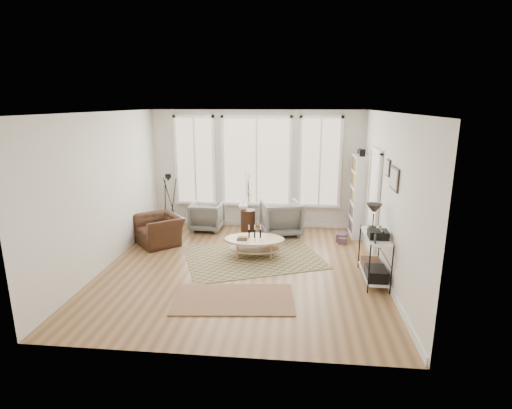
# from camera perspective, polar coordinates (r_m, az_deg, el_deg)

# --- Properties ---
(room) EXTENTS (5.50, 5.54, 2.90)m
(room) POSITION_cam_1_polar(r_m,az_deg,el_deg) (7.29, -1.86, 1.40)
(room) COLOR olive
(room) RESTS_ON ground
(bay_window) EXTENTS (4.14, 0.12, 2.24)m
(bay_window) POSITION_cam_1_polar(r_m,az_deg,el_deg) (9.89, 0.08, 5.92)
(bay_window) COLOR #CAB483
(bay_window) RESTS_ON ground
(door) EXTENTS (0.09, 1.06, 2.22)m
(door) POSITION_cam_1_polar(r_m,az_deg,el_deg) (8.55, 16.40, 0.66)
(door) COLOR white
(door) RESTS_ON ground
(bookcase) EXTENTS (0.31, 0.85, 2.06)m
(bookcase) POSITION_cam_1_polar(r_m,az_deg,el_deg) (9.59, 14.41, 1.23)
(bookcase) COLOR white
(bookcase) RESTS_ON ground
(low_shelf) EXTENTS (0.38, 1.08, 1.30)m
(low_shelf) POSITION_cam_1_polar(r_m,az_deg,el_deg) (7.33, 16.60, -6.63)
(low_shelf) COLOR white
(low_shelf) RESTS_ON ground
(wall_art) EXTENTS (0.04, 0.88, 0.44)m
(wall_art) POSITION_cam_1_polar(r_m,az_deg,el_deg) (7.04, 18.93, 3.90)
(wall_art) COLOR black
(wall_art) RESTS_ON ground
(rug_main) EXTENTS (3.18, 2.80, 0.01)m
(rug_main) POSITION_cam_1_polar(r_m,az_deg,el_deg) (8.21, -0.46, -7.47)
(rug_main) COLOR brown
(rug_main) RESTS_ON ground
(rug_runner) EXTENTS (2.00, 1.24, 0.01)m
(rug_runner) POSITION_cam_1_polar(r_m,az_deg,el_deg) (6.57, -3.22, -13.29)
(rug_runner) COLOR brown
(rug_runner) RESTS_ON ground
(coffee_table) EXTENTS (1.25, 0.84, 0.56)m
(coffee_table) POSITION_cam_1_polar(r_m,az_deg,el_deg) (8.15, -0.27, -5.44)
(coffee_table) COLOR tan
(coffee_table) RESTS_ON ground
(armchair_left) EXTENTS (0.77, 0.79, 0.69)m
(armchair_left) POSITION_cam_1_polar(r_m,az_deg,el_deg) (9.88, -7.02, -1.69)
(armchair_left) COLOR slate
(armchair_left) RESTS_ON ground
(armchair_right) EXTENTS (1.09, 1.10, 0.82)m
(armchair_right) POSITION_cam_1_polar(r_m,az_deg,el_deg) (9.48, 3.56, -1.90)
(armchair_right) COLOR slate
(armchair_right) RESTS_ON ground
(side_table) EXTENTS (0.36, 0.36, 1.50)m
(side_table) POSITION_cam_1_polar(r_m,az_deg,el_deg) (9.63, -1.17, 0.30)
(side_table) COLOR #391E13
(side_table) RESTS_ON ground
(vase) EXTENTS (0.24, 0.24, 0.22)m
(vase) POSITION_cam_1_polar(r_m,az_deg,el_deg) (9.66, -1.86, -0.12)
(vase) COLOR silver
(vase) RESTS_ON side_table
(accent_chair) EXTENTS (1.30, 1.30, 0.64)m
(accent_chair) POSITION_cam_1_polar(r_m,az_deg,el_deg) (9.13, -13.66, -3.54)
(accent_chair) COLOR #391E13
(accent_chair) RESTS_ON ground
(tripod_camera) EXTENTS (0.49, 0.49, 1.39)m
(tripod_camera) POSITION_cam_1_polar(r_m,az_deg,el_deg) (9.99, -12.24, 0.02)
(tripod_camera) COLOR black
(tripod_camera) RESTS_ON ground
(book_stack_near) EXTENTS (0.28, 0.33, 0.18)m
(book_stack_near) POSITION_cam_1_polar(r_m,az_deg,el_deg) (9.31, 12.16, -4.58)
(book_stack_near) COLOR maroon
(book_stack_near) RESTS_ON ground
(book_stack_far) EXTENTS (0.21, 0.25, 0.14)m
(book_stack_far) POSITION_cam_1_polar(r_m,az_deg,el_deg) (9.17, 12.26, -5.02)
(book_stack_far) COLOR maroon
(book_stack_far) RESTS_ON ground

